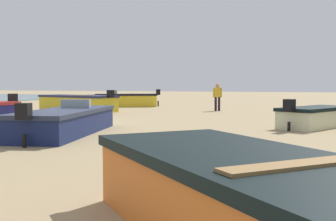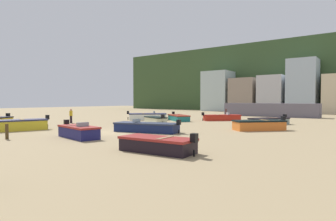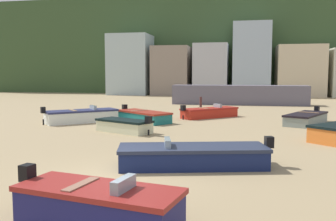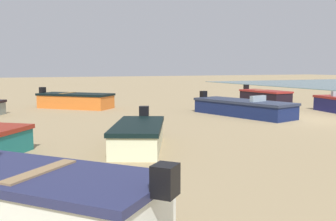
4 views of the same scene
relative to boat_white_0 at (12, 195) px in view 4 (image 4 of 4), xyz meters
The scene contains 6 objects.
ground_plane 14.29m from the boat_white_0, 61.24° to the right, with size 160.00×160.00×0.00m, color tan.
boat_white_0 is the anchor object (origin of this frame).
boat_black_1 22.91m from the boat_white_0, 48.15° to the right, with size 4.17×1.79×1.06m.
boat_orange_5 16.45m from the boat_white_0, 13.90° to the right, with size 4.18×4.27×1.18m.
boat_cream_6 5.55m from the boat_white_0, 40.22° to the right, with size 3.66×2.71×1.05m.
boat_navy_7 14.10m from the boat_white_0, 49.72° to the right, with size 5.63×2.92×1.08m.
Camera 4 is at (-12.87, 12.63, 2.37)m, focal length 40.16 mm.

